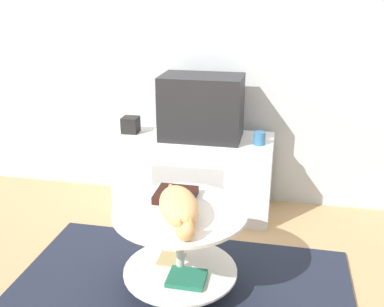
% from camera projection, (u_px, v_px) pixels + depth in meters
% --- Properties ---
extents(ground_plane, '(12.00, 12.00, 0.00)m').
position_uv_depth(ground_plane, '(178.00, 298.00, 2.44)').
color(ground_plane, tan).
extents(wall_back, '(8.00, 0.05, 2.60)m').
position_uv_depth(wall_back, '(219.00, 30.00, 3.23)').
color(wall_back, silver).
rests_on(wall_back, ground_plane).
extents(rug, '(1.88, 1.25, 0.02)m').
position_uv_depth(rug, '(178.00, 297.00, 2.43)').
color(rug, '#1E2333').
rests_on(rug, ground_plane).
extents(tv_stand, '(1.13, 0.44, 0.59)m').
position_uv_depth(tv_stand, '(194.00, 174.00, 3.32)').
color(tv_stand, white).
rests_on(tv_stand, ground_plane).
extents(tv, '(0.56, 0.35, 0.44)m').
position_uv_depth(tv, '(202.00, 107.00, 3.11)').
color(tv, '#232326').
rests_on(tv, tv_stand).
extents(speaker, '(0.12, 0.12, 0.12)m').
position_uv_depth(speaker, '(131.00, 125.00, 3.29)').
color(speaker, black).
rests_on(speaker, tv_stand).
extents(mug, '(0.08, 0.08, 0.09)m').
position_uv_depth(mug, '(259.00, 138.00, 3.03)').
color(mug, teal).
rests_on(mug, tv_stand).
extents(coffee_table, '(0.71, 0.71, 0.48)m').
position_uv_depth(coffee_table, '(181.00, 241.00, 2.39)').
color(coffee_table, '#B2B2B7').
rests_on(coffee_table, rug).
extents(dvd_box, '(0.22, 0.20, 0.04)m').
position_uv_depth(dvd_box, '(176.00, 195.00, 2.45)').
color(dvd_box, black).
rests_on(dvd_box, coffee_table).
extents(cat, '(0.32, 0.57, 0.13)m').
position_uv_depth(cat, '(179.00, 207.00, 2.23)').
color(cat, tan).
rests_on(cat, coffee_table).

